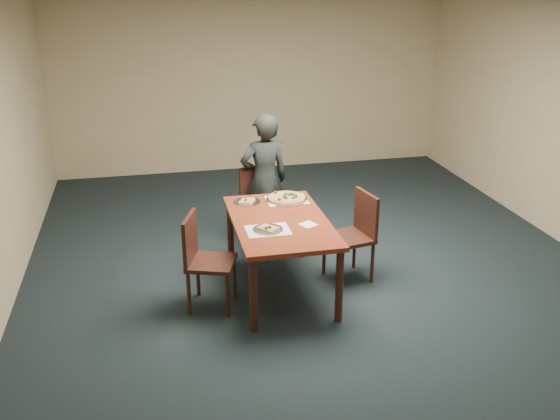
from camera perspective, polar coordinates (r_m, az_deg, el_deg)
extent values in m
plane|color=black|center=(6.43, 3.82, -6.59)|extent=(8.00, 8.00, 0.00)
plane|color=#C6B48A|center=(9.71, -2.61, 11.82)|extent=(6.00, 0.00, 6.00)
cube|color=maroon|center=(5.97, 0.00, -1.10)|extent=(0.90, 1.50, 0.04)
cylinder|color=black|center=(5.45, -2.47, -7.80)|extent=(0.07, 0.07, 0.70)
cylinder|color=black|center=(6.68, -4.55, -2.13)|extent=(0.07, 0.07, 0.70)
cylinder|color=black|center=(5.62, 5.44, -6.94)|extent=(0.07, 0.07, 0.70)
cylinder|color=black|center=(6.81, 1.96, -1.57)|extent=(0.07, 0.07, 0.70)
cube|color=black|center=(7.06, -1.43, 0.14)|extent=(0.53, 0.53, 0.04)
cylinder|color=black|center=(6.93, -1.96, -2.42)|extent=(0.04, 0.04, 0.43)
cylinder|color=black|center=(7.22, -3.36, -1.43)|extent=(0.04, 0.04, 0.43)
cylinder|color=black|center=(7.09, 0.58, -1.81)|extent=(0.04, 0.04, 0.43)
cylinder|color=black|center=(7.38, -0.89, -0.87)|extent=(0.04, 0.04, 0.43)
cube|color=black|center=(7.14, -2.20, 2.41)|extent=(0.41, 0.17, 0.44)
cube|color=black|center=(5.82, -6.30, -4.82)|extent=(0.53, 0.53, 0.04)
cylinder|color=black|center=(5.74, -4.82, -7.82)|extent=(0.04, 0.04, 0.43)
cylinder|color=black|center=(5.82, -8.33, -7.57)|extent=(0.04, 0.04, 0.43)
cylinder|color=black|center=(6.05, -4.17, -6.17)|extent=(0.04, 0.04, 0.43)
cylinder|color=black|center=(6.12, -7.51, -5.96)|extent=(0.04, 0.04, 0.43)
cube|color=black|center=(5.76, -8.24, -2.57)|extent=(0.17, 0.41, 0.44)
cube|color=black|center=(6.34, 6.31, -2.56)|extent=(0.49, 0.49, 0.04)
cylinder|color=black|center=(6.50, 4.06, -4.13)|extent=(0.04, 0.04, 0.43)
cylinder|color=black|center=(6.66, 6.81, -3.58)|extent=(0.04, 0.04, 0.43)
cylinder|color=black|center=(6.22, 5.59, -5.43)|extent=(0.04, 0.04, 0.43)
cylinder|color=black|center=(6.38, 8.43, -4.81)|extent=(0.04, 0.04, 0.43)
cube|color=black|center=(6.34, 7.89, -0.29)|extent=(0.12, 0.42, 0.44)
imported|color=black|center=(7.03, -1.43, 2.75)|extent=(0.60, 0.43, 1.53)
cube|color=white|center=(6.46, 0.61, 0.94)|extent=(0.42, 0.32, 0.00)
cube|color=white|center=(5.72, -1.10, -1.85)|extent=(0.40, 0.30, 0.00)
cylinder|color=silver|center=(6.46, 0.61, 0.99)|extent=(0.42, 0.42, 0.01)
cylinder|color=#C2854A|center=(6.45, 0.61, 1.13)|extent=(0.38, 0.38, 0.02)
cylinder|color=#E2BC76|center=(6.45, 0.61, 1.24)|extent=(0.34, 0.34, 0.01)
sphere|color=#184013|center=(6.37, 0.55, 1.14)|extent=(0.04, 0.04, 0.04)
sphere|color=#184013|center=(6.41, 0.44, 1.26)|extent=(0.04, 0.04, 0.04)
sphere|color=#184013|center=(6.39, 1.26, 1.20)|extent=(0.04, 0.04, 0.04)
sphere|color=#184013|center=(6.41, 1.43, 1.27)|extent=(0.04, 0.04, 0.04)
sphere|color=#184013|center=(6.48, 1.17, 1.46)|extent=(0.03, 0.03, 0.03)
sphere|color=#184013|center=(6.38, 1.24, 1.13)|extent=(0.03, 0.03, 0.03)
sphere|color=#184013|center=(6.47, 0.90, 1.44)|extent=(0.04, 0.04, 0.04)
sphere|color=#184013|center=(6.47, 0.52, 1.45)|extent=(0.04, 0.04, 0.04)
sphere|color=#184013|center=(6.53, -0.42, 1.62)|extent=(0.03, 0.03, 0.03)
sphere|color=#184013|center=(6.33, -0.06, 0.99)|extent=(0.04, 0.04, 0.04)
cylinder|color=silver|center=(5.72, -1.11, -1.79)|extent=(0.28, 0.28, 0.01)
cube|color=#C2854A|center=(5.72, -1.11, -1.67)|extent=(0.21, 0.21, 0.02)
cube|color=#E2BC76|center=(5.71, -1.11, -1.57)|extent=(0.17, 0.17, 0.01)
sphere|color=#184013|center=(5.68, -0.94, -1.57)|extent=(0.03, 0.03, 0.03)
sphere|color=#184013|center=(5.67, -1.25, -1.64)|extent=(0.03, 0.03, 0.03)
cylinder|color=silver|center=(6.40, -3.03, 0.74)|extent=(0.28, 0.28, 0.01)
cube|color=#C2854A|center=(6.40, -3.03, 0.84)|extent=(0.19, 0.21, 0.02)
cube|color=#E2BC76|center=(6.39, -3.03, 0.94)|extent=(0.15, 0.17, 0.01)
sphere|color=#184013|center=(6.43, -3.17, 1.16)|extent=(0.03, 0.03, 0.03)
sphere|color=#184013|center=(6.36, -3.16, 0.93)|extent=(0.03, 0.03, 0.03)
cube|color=white|center=(5.84, 2.59, -1.35)|extent=(0.19, 0.19, 0.01)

